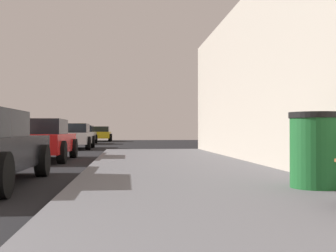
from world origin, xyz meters
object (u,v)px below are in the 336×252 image
Objects in this scene: trash_bin at (315,150)px; car_red at (38,140)px; car_white at (73,136)px; car_yellow at (100,134)px; car_silver at (82,135)px.

car_red is at bearing 123.36° from trash_bin.
car_white is at bearing 90.12° from car_red.
car_red and car_yellow have the same top height.
car_yellow is at bearing 88.43° from car_white.
car_silver reaches higher than trash_bin.
trash_bin is 0.25× the size of car_red.
car_silver is at bearing -96.36° from car_yellow.
car_white is (-0.02, 8.67, 0.00)m from car_red.
car_silver is 7.40m from car_yellow.
car_red is 0.98× the size of car_white.
car_silver reaches higher than car_yellow.
car_white is 0.97× the size of car_yellow.
car_silver is (-0.39, 8.30, 0.00)m from car_white.
car_white is at bearing 107.54° from trash_bin.
car_white is 0.95× the size of car_silver.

